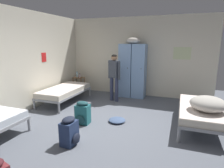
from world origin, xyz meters
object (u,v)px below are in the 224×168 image
at_px(shelf_unit, 79,83).
at_px(bed_left_rear, 65,91).
at_px(bedding_heap, 208,104).
at_px(lotion_bottle, 80,76).
at_px(backpack_navy, 70,132).
at_px(water_bottle, 77,75).
at_px(clothes_pile_denim, 117,120).
at_px(locker_bank, 133,70).
at_px(bed_right, 200,111).
at_px(person_traveler, 114,73).
at_px(backpack_teal, 83,113).

relative_size(shelf_unit, bed_left_rear, 0.30).
relative_size(shelf_unit, bedding_heap, 0.79).
bearing_deg(lotion_bottle, backpack_navy, -63.27).
distance_m(water_bottle, clothes_pile_denim, 3.35).
height_order(water_bottle, backpack_navy, water_bottle).
bearing_deg(clothes_pile_denim, bed_left_rear, 156.91).
bearing_deg(locker_bank, water_bottle, -178.42).
bearing_deg(locker_bank, bed_right, -42.38).
bearing_deg(bed_left_rear, person_traveler, 25.53).
distance_m(bed_right, lotion_bottle, 4.48).
bearing_deg(lotion_bottle, bed_right, -23.17).
bearing_deg(person_traveler, backpack_teal, -92.93).
xyz_separation_m(shelf_unit, backpack_navy, (1.82, -3.52, -0.09)).
relative_size(bed_right, person_traveler, 1.24).
distance_m(shelf_unit, clothes_pile_denim, 3.23).
distance_m(locker_bank, lotion_bottle, 2.08).
bearing_deg(locker_bank, backpack_navy, -94.68).
bearing_deg(bed_right, bedding_heap, -68.04).
bearing_deg(bed_left_rear, bed_right, -6.72).
bearing_deg(shelf_unit, bedding_heap, -25.84).
height_order(bedding_heap, person_traveler, person_traveler).
relative_size(person_traveler, clothes_pile_denim, 3.71).
bearing_deg(backpack_navy, person_traveler, 92.67).
height_order(locker_bank, shelf_unit, locker_bank).
xyz_separation_m(locker_bank, bed_right, (2.06, -1.88, -0.59)).
xyz_separation_m(bed_left_rear, clothes_pile_denim, (2.08, -0.89, -0.34)).
relative_size(bed_left_rear, bedding_heap, 2.62).
bearing_deg(locker_bank, person_traveler, -120.50).
distance_m(bed_right, person_traveler, 2.79).
height_order(shelf_unit, person_traveler, person_traveler).
xyz_separation_m(water_bottle, backpack_teal, (1.67, -2.62, -0.41)).
bearing_deg(water_bottle, person_traveler, -20.67).
relative_size(bed_left_rear, person_traveler, 1.24).
bearing_deg(bedding_heap, lotion_bottle, 154.23).
distance_m(locker_bank, bedding_heap, 3.08).
height_order(person_traveler, water_bottle, person_traveler).
xyz_separation_m(bed_right, clothes_pile_denim, (-1.85, -0.42, -0.34)).
xyz_separation_m(locker_bank, water_bottle, (-2.20, -0.06, -0.30)).
bearing_deg(water_bottle, shelf_unit, -14.04).
bearing_deg(shelf_unit, locker_bank, 2.18).
bearing_deg(water_bottle, clothes_pile_denim, -42.95).
xyz_separation_m(person_traveler, backpack_navy, (0.13, -2.88, -0.66)).
distance_m(water_bottle, lotion_bottle, 0.16).
height_order(backpack_navy, clothes_pile_denim, backpack_navy).
xyz_separation_m(locker_bank, shelf_unit, (-2.12, -0.08, -0.62)).
height_order(shelf_unit, lotion_bottle, lotion_bottle).
bearing_deg(bed_right, person_traveler, 155.18).
bearing_deg(backpack_navy, bedding_heap, 30.35).
relative_size(backpack_navy, backpack_teal, 1.00).
relative_size(backpack_navy, clothes_pile_denim, 1.33).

